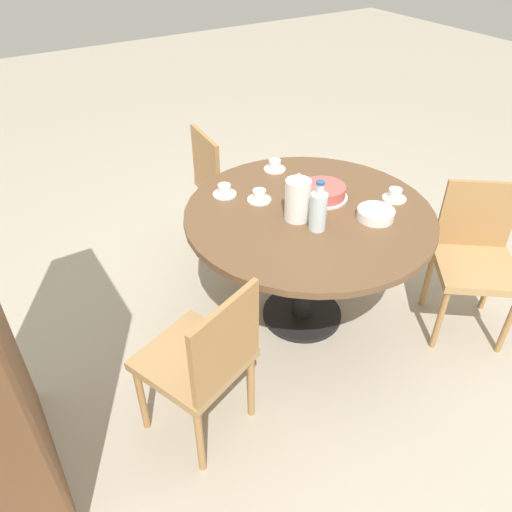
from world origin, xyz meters
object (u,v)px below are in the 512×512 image
object	(u,v)px
chair_b	(475,256)
cup_d	(395,195)
coffee_pot	(298,199)
cup_a	(259,196)
chair_a	(203,360)
cup_b	(275,166)
chair_c	(226,184)
water_bottle	(318,210)
cup_c	(224,191)
cake_main	(323,192)

from	to	relation	value
chair_b	cup_d	distance (m)	0.57
coffee_pot	cup_a	distance (m)	0.28
chair_a	cup_b	size ratio (longest dim) A/B	6.60
chair_c	coffee_pot	bearing A→B (deg)	177.81
chair_b	chair_a	bearing A→B (deg)	-146.95
water_bottle	chair_c	bearing A→B (deg)	-4.15
chair_b	cup_c	xyz separation A→B (m)	(0.91, 1.06, 0.29)
coffee_pot	water_bottle	distance (m)	0.13
chair_b	cup_b	size ratio (longest dim) A/B	6.60
chair_b	cup_b	bearing A→B (deg)	160.66
chair_a	water_bottle	size ratio (longest dim) A/B	3.27
chair_c	cake_main	world-z (taller)	chair_c
cup_b	cup_d	xyz separation A→B (m)	(-0.64, -0.36, 0.00)
chair_c	water_bottle	bearing A→B (deg)	-179.90
cup_a	cup_d	xyz separation A→B (m)	(-0.38, -0.63, 0.00)
cup_a	cup_c	distance (m)	0.20
water_bottle	cake_main	world-z (taller)	water_bottle
cake_main	chair_a	bearing A→B (deg)	115.19
chair_a	chair_b	world-z (taller)	same
cup_c	chair_a	bearing A→B (deg)	144.63
chair_b	cake_main	xyz separation A→B (m)	(0.60, 0.62, 0.30)
cup_c	chair_c	bearing A→B (deg)	-29.11
cake_main	cup_c	xyz separation A→B (m)	(0.31, 0.44, -0.01)
water_bottle	cake_main	distance (m)	0.32
cake_main	coffee_pot	bearing A→B (deg)	111.54
water_bottle	cake_main	xyz separation A→B (m)	(0.23, -0.22, -0.07)
chair_a	chair_c	bearing A→B (deg)	-144.03
chair_a	cup_d	bearing A→B (deg)	169.56
chair_c	cup_c	distance (m)	0.68
water_bottle	cup_a	size ratio (longest dim) A/B	2.02
chair_c	cup_b	distance (m)	0.53
cup_a	chair_b	bearing A→B (deg)	-129.05
coffee_pot	water_bottle	bearing A→B (deg)	-167.62
coffee_pot	cup_c	size ratio (longest dim) A/B	1.96
water_bottle	cup_a	bearing A→B (deg)	13.49
chair_a	cake_main	bearing A→B (deg)	-175.93
cup_a	cup_d	size ratio (longest dim) A/B	1.00
water_bottle	cup_d	size ratio (longest dim) A/B	2.02
chair_a	cup_d	world-z (taller)	chair_a
chair_b	chair_c	distance (m)	1.63
chair_b	cup_a	world-z (taller)	chair_b
chair_b	cup_b	xyz separation A→B (m)	(1.01, 0.66, 0.29)
cup_a	cup_d	world-z (taller)	same
cup_d	cake_main	bearing A→B (deg)	55.57
water_bottle	cup_b	world-z (taller)	water_bottle
cake_main	cup_c	size ratio (longest dim) A/B	2.07
chair_c	cup_b	xyz separation A→B (m)	(-0.43, -0.10, 0.29)
cup_b	cup_c	size ratio (longest dim) A/B	1.00
coffee_pot	cup_c	world-z (taller)	coffee_pot
coffee_pot	cup_b	bearing A→B (deg)	-22.13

